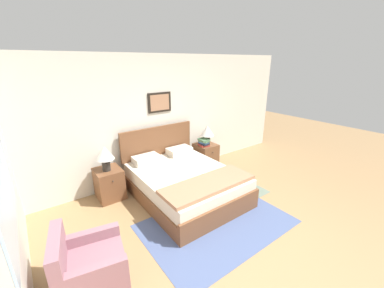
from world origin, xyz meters
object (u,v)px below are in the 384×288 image
Objects in this scene: nightstand_near_window at (109,184)px; nightstand_by_door at (206,155)px; armchair at (89,268)px; table_lamp_by_door at (207,132)px; bed at (185,182)px; table_lamp_near_window at (105,155)px.

nightstand_near_window is 2.33m from nightstand_by_door.
nightstand_near_window is (0.80, 1.74, 0.02)m from armchair.
table_lamp_by_door is at bearing -72.09° from nightstand_by_door.
nightstand_near_window and nightstand_by_door have the same top height.
nightstand_near_window is 1.26× the size of table_lamp_by_door.
armchair reaches higher than nightstand_near_window.
armchair is (-1.97, -0.95, -0.03)m from bed.
table_lamp_near_window is at bearing -179.28° from nightstand_by_door.
bed is 2.19m from armchair.
table_lamp_by_door is at bearing -0.72° from nightstand_near_window.
bed is at bearing -146.03° from nightstand_by_door.
armchair is at bearing -114.70° from nightstand_near_window.
bed is at bearing 127.10° from armchair.
table_lamp_by_door reaches higher than nightstand_near_window.
nightstand_by_door is 1.26× the size of table_lamp_near_window.
table_lamp_near_window is 2.36m from table_lamp_by_door.
nightstand_by_door is at bearing 0.72° from table_lamp_near_window.
table_lamp_by_door is at bearing 0.00° from table_lamp_near_window.
table_lamp_by_door is (0.01, -0.03, 0.60)m from nightstand_by_door.
nightstand_near_window is 1.26× the size of table_lamp_near_window.
table_lamp_near_window reaches higher than nightstand_by_door.
table_lamp_near_window is (-1.18, 0.76, 0.60)m from bed.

